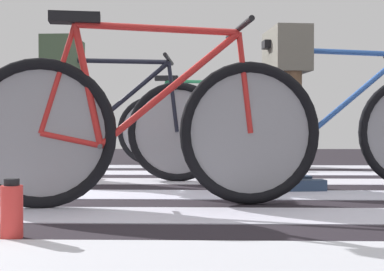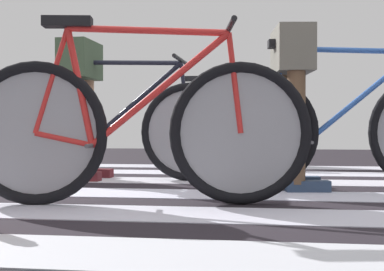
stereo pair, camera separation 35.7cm
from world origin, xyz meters
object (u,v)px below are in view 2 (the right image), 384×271
bicycle_2_of_4 (343,128)px  bicycle_4_of_4 (227,128)px  cyclist_2_of_4 (293,85)px  bicycle_1_of_4 (138,128)px  bicycle_3_of_4 (121,128)px  cyclist_3_of_4 (81,90)px

bicycle_2_of_4 → bicycle_4_of_4: same height
cyclist_2_of_4 → bicycle_1_of_4: bearing=-142.0°
bicycle_3_of_4 → bicycle_2_of_4: bearing=-13.9°
cyclist_2_of_4 → bicycle_4_of_4: bearing=97.5°
cyclist_3_of_4 → bicycle_4_of_4: bearing=62.3°
bicycle_3_of_4 → bicycle_4_of_4: bearing=70.8°
cyclist_3_of_4 → cyclist_2_of_4: bearing=-15.5°
bicycle_3_of_4 → cyclist_3_of_4: bearing=-180.0°
bicycle_2_of_4 → cyclist_2_of_4: cyclist_2_of_4 is taller
bicycle_1_of_4 → cyclist_2_of_4: size_ratio=1.71×
bicycle_1_of_4 → bicycle_2_of_4: (1.11, 0.84, 0.00)m
bicycle_1_of_4 → bicycle_2_of_4: bearing=27.7°
bicycle_2_of_4 → bicycle_4_of_4: 2.33m
cyclist_3_of_4 → bicycle_1_of_4: bearing=-58.1°
cyclist_2_of_4 → cyclist_3_of_4: size_ratio=0.97×
bicycle_1_of_4 → bicycle_2_of_4: size_ratio=1.00×
cyclist_3_of_4 → bicycle_2_of_4: bearing=-11.6°
cyclist_2_of_4 → cyclist_3_of_4: bearing=155.8°
bicycle_2_of_4 → bicycle_1_of_4: bearing=-149.9°
bicycle_1_of_4 → cyclist_3_of_4: 1.51m
bicycle_2_of_4 → cyclist_3_of_4: cyclist_3_of_4 is taller
bicycle_2_of_4 → cyclist_3_of_4: 1.92m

